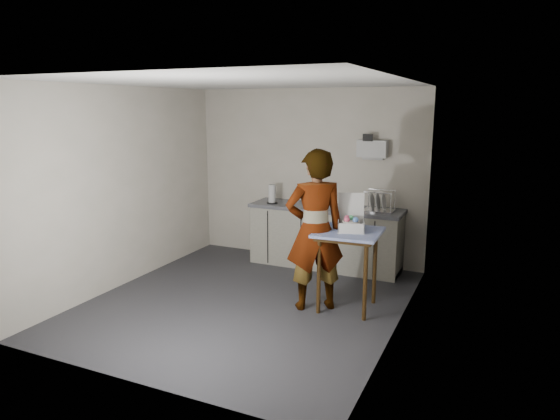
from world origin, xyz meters
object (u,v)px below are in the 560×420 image
at_px(side_table, 348,241).
at_px(kitchen_counter, 325,239).
at_px(soda_can, 320,201).
at_px(dark_bottle, 306,196).
at_px(standing_man, 315,230).
at_px(paper_towel, 272,194).
at_px(soap_bottle, 313,196).
at_px(dish_rack, 379,206).
at_px(bakery_box, 351,223).

bearing_deg(side_table, kitchen_counter, 116.16).
relative_size(soda_can, dark_bottle, 0.55).
height_order(kitchen_counter, side_table, side_table).
xyz_separation_m(side_table, standing_man, (-0.36, -0.15, 0.12)).
height_order(standing_man, paper_towel, standing_man).
bearing_deg(paper_towel, soap_bottle, 4.75).
height_order(kitchen_counter, soda_can, soda_can).
height_order(paper_towel, dish_rack, dish_rack).
bearing_deg(dark_bottle, paper_towel, -161.88).
height_order(soap_bottle, soda_can, soap_bottle).
height_order(soda_can, paper_towel, paper_towel).
distance_m(kitchen_counter, paper_towel, 1.03).
height_order(side_table, standing_man, standing_man).
distance_m(standing_man, soap_bottle, 1.58).
xyz_separation_m(kitchen_counter, standing_man, (0.40, -1.51, 0.51)).
xyz_separation_m(soda_can, dark_bottle, (-0.22, 0.02, 0.06)).
xyz_separation_m(soap_bottle, dish_rack, (0.95, 0.04, -0.08)).
xyz_separation_m(side_table, paper_towel, (-1.57, 1.27, 0.23)).
relative_size(dark_bottle, bakery_box, 0.60).
bearing_deg(kitchen_counter, paper_towel, -173.03).
bearing_deg(paper_towel, dish_rack, 3.38).
relative_size(side_table, dark_bottle, 3.72).
xyz_separation_m(soda_can, paper_towel, (-0.71, -0.14, 0.06)).
relative_size(kitchen_counter, paper_towel, 7.98).
bearing_deg(standing_man, kitchen_counter, -109.20).
distance_m(soap_bottle, soda_can, 0.13).
bearing_deg(dish_rack, standing_man, -104.01).
bearing_deg(soap_bottle, side_table, -54.77).
xyz_separation_m(soap_bottle, bakery_box, (0.95, -1.30, -0.02)).
relative_size(paper_towel, bakery_box, 0.67).
xyz_separation_m(kitchen_counter, dark_bottle, (-0.33, 0.06, 0.61)).
bearing_deg(soda_can, kitchen_counter, -18.88).
height_order(dark_bottle, bakery_box, bakery_box).
bearing_deg(dish_rack, kitchen_counter, 179.56).
xyz_separation_m(kitchen_counter, side_table, (0.76, -1.37, 0.39)).
height_order(side_table, paper_towel, paper_towel).
bearing_deg(bakery_box, soda_can, 104.76).
relative_size(side_table, soda_can, 6.81).
bearing_deg(soda_can, standing_man, -71.98).
relative_size(kitchen_counter, dark_bottle, 8.87).
height_order(soda_can, bakery_box, bakery_box).
bearing_deg(kitchen_counter, side_table, -61.08).
height_order(standing_man, bakery_box, standing_man).
bearing_deg(paper_towel, soda_can, 10.88).
bearing_deg(side_table, paper_towel, 138.38).
relative_size(soap_bottle, paper_towel, 1.02).
xyz_separation_m(paper_towel, dish_rack, (1.59, 0.09, -0.07)).
height_order(side_table, soda_can, soda_can).
distance_m(soap_bottle, bakery_box, 1.61).
distance_m(standing_man, bakery_box, 0.42).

